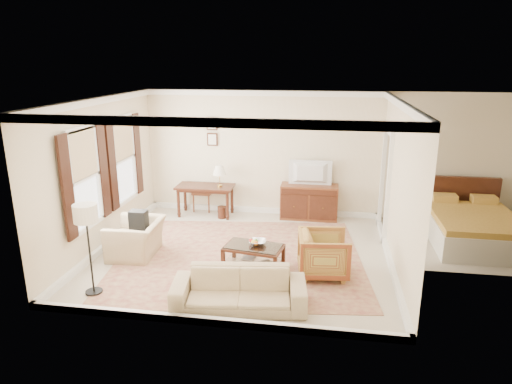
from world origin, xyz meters
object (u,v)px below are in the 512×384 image
(club_armchair, at_px, (136,233))
(sofa, at_px, (239,284))
(striped_armchair, at_px, (324,252))
(tv, at_px, (310,165))
(sideboard, at_px, (309,202))
(writing_desk, at_px, (205,190))
(coffee_table, at_px, (254,251))

(club_armchair, bearing_deg, sofa, 53.39)
(striped_armchair, height_order, club_armchair, club_armchair)
(tv, height_order, club_armchair, tv)
(striped_armchair, xyz_separation_m, sofa, (-1.22, -1.26, -0.04))
(tv, bearing_deg, club_armchair, 39.60)
(sideboard, height_order, sofa, sideboard)
(writing_desk, relative_size, coffee_table, 1.21)
(writing_desk, height_order, sofa, sofa)
(club_armchair, distance_m, sofa, 2.75)
(club_armchair, xyz_separation_m, sofa, (2.27, -1.55, -0.07))
(sofa, bearing_deg, coffee_table, 82.80)
(striped_armchair, bearing_deg, tv, 1.06)
(sideboard, height_order, striped_armchair, striped_armchair)
(writing_desk, xyz_separation_m, sideboard, (2.43, 0.15, -0.21))
(writing_desk, height_order, striped_armchair, striped_armchair)
(writing_desk, xyz_separation_m, club_armchair, (-0.68, -2.44, -0.16))
(writing_desk, distance_m, club_armchair, 2.54)
(tv, xyz_separation_m, club_armchair, (-3.11, -2.57, -0.82))
(coffee_table, height_order, sofa, sofa)
(tv, bearing_deg, coffee_table, 73.14)
(club_armchair, bearing_deg, tv, 127.27)
(writing_desk, relative_size, striped_armchair, 1.56)
(sideboard, relative_size, coffee_table, 1.19)
(striped_armchair, xyz_separation_m, club_armchair, (-3.49, 0.29, 0.03))
(sideboard, height_order, club_armchair, club_armchair)
(tv, height_order, striped_armchair, tv)
(sideboard, height_order, coffee_table, sideboard)
(sideboard, xyz_separation_m, striped_armchair, (0.38, -2.88, 0.02))
(sideboard, bearing_deg, club_armchair, -140.19)
(tv, height_order, coffee_table, tv)
(club_armchair, bearing_deg, writing_desk, 162.03)
(writing_desk, relative_size, sideboard, 1.02)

